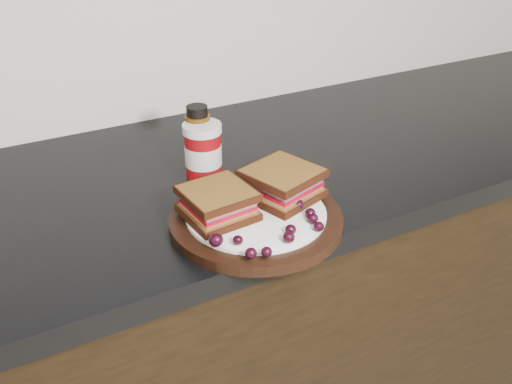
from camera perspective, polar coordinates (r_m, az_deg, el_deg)
countertop at (r=1.05m, az=-15.65°, el=-1.57°), size 3.98×0.60×0.04m
plate at (r=0.92m, az=0.00°, el=-2.77°), size 0.28×0.28×0.02m
sandwich_left at (r=0.89m, az=-3.85°, el=-1.10°), size 0.11×0.11×0.05m
sandwich_right at (r=0.94m, az=2.64°, el=0.88°), size 0.14×0.14×0.05m
grape_0 at (r=0.83m, az=-4.04°, el=-4.80°), size 0.02×0.02×0.02m
grape_1 at (r=0.83m, az=-1.83°, el=-4.83°), size 0.02×0.02×0.01m
grape_2 at (r=0.80m, az=-0.51°, el=-6.12°), size 0.02×0.02×0.02m
grape_3 at (r=0.81m, az=1.06°, el=-6.00°), size 0.02×0.02×0.02m
grape_4 at (r=0.84m, az=3.30°, el=-4.55°), size 0.02×0.02×0.02m
grape_5 at (r=0.86m, az=3.49°, el=-3.77°), size 0.02×0.02×0.02m
grape_6 at (r=0.87m, az=6.30°, el=-3.45°), size 0.02×0.02×0.02m
grape_7 at (r=0.88m, az=5.70°, el=-2.63°), size 0.02×0.02×0.02m
grape_8 at (r=0.90m, az=5.45°, el=-2.09°), size 0.02×0.02×0.02m
grape_9 at (r=0.92m, az=4.25°, el=-1.29°), size 0.02×0.02×0.02m
grape_10 at (r=0.94m, az=4.57°, el=-0.40°), size 0.02×0.02×0.02m
grape_11 at (r=0.95m, az=3.12°, el=-0.11°), size 0.02×0.02×0.01m
grape_12 at (r=0.96m, az=2.75°, el=0.13°), size 0.02×0.02×0.01m
grape_13 at (r=0.94m, az=-4.32°, el=-0.44°), size 0.02×0.02×0.02m
grape_14 at (r=0.91m, az=-4.67°, el=-1.41°), size 0.02×0.02×0.02m
grape_15 at (r=0.88m, az=-3.81°, el=-2.50°), size 0.02×0.02×0.02m
grape_16 at (r=0.87m, az=-4.28°, el=-3.21°), size 0.02×0.02×0.02m
grape_17 at (r=0.93m, az=-3.82°, el=-0.87°), size 0.02×0.02×0.02m
grape_18 at (r=0.90m, az=-4.74°, el=-1.99°), size 0.02×0.02×0.02m
grape_19 at (r=0.89m, az=-5.22°, el=-2.23°), size 0.02×0.02×0.02m
condiment_jar at (r=1.05m, az=-5.31°, el=4.14°), size 0.09×0.09×0.10m
oil_bottle at (r=1.07m, az=-5.78°, el=5.28°), size 0.05×0.05×0.13m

